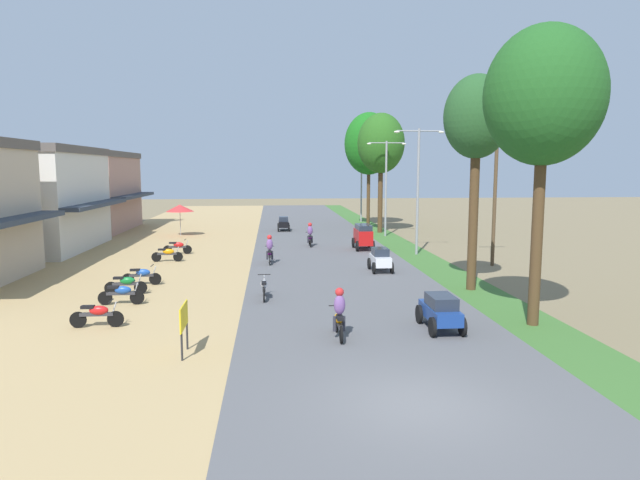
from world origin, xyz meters
The scene contains 28 objects.
ground_plane centered at (0.00, 0.00, 0.00)m, with size 180.00×180.00×0.00m, color #7A6B4C.
road_strip centered at (0.00, 0.00, 0.04)m, with size 9.00×140.00×0.08m, color #565659.
shophouse_mid centered at (-19.98, 26.20, 3.46)m, with size 10.29×10.52×6.90m.
shophouse_far centered at (-19.98, 38.35, 3.46)m, with size 9.39×10.72×6.90m.
parked_motorbike_nearest centered at (-9.26, 7.11, 0.55)m, with size 1.80×0.54×0.94m.
parked_motorbike_second centered at (-9.29, 10.30, 0.55)m, with size 1.80×0.54×0.94m.
parked_motorbike_third centered at (-9.58, 12.20, 0.55)m, with size 1.80×0.54×0.94m.
parked_motorbike_fourth centered at (-9.35, 14.09, 0.55)m, with size 1.80×0.54×0.94m.
parked_motorbike_fifth centered at (-9.38, 20.68, 0.55)m, with size 1.80×0.54×0.94m.
parked_motorbike_sixth centered at (-9.27, 23.58, 0.55)m, with size 1.80×0.54×0.94m.
street_signboard centered at (-5.87, 4.00, 1.11)m, with size 0.06×1.30×1.50m.
vendor_umbrella centered at (-10.64, 33.33, 2.31)m, with size 2.20×2.20×2.52m.
median_tree_nearest centered at (5.69, 6.15, 7.78)m, with size 3.92×3.92×10.08m.
median_tree_second centered at (5.58, 11.87, 7.52)m, with size 2.85×2.85×9.42m.
median_tree_third centered at (5.85, 34.41, 7.50)m, with size 3.93×3.93×9.99m.
median_tree_fourth centered at (5.88, 40.37, 7.76)m, with size 4.61×4.61×10.63m.
streetlamp_near centered at (5.80, 22.16, 4.58)m, with size 3.16×0.20×7.84m.
streetlamp_mid centered at (5.80, 31.88, 4.43)m, with size 3.16×0.20×7.56m.
streetlamp_far centered at (5.80, 44.03, 4.39)m, with size 3.16×0.20×7.47m.
utility_pole_near centered at (9.10, 18.09, 5.10)m, with size 1.80×0.20×9.81m.
car_sedan_blue centered at (2.28, 5.78, 0.74)m, with size 1.10×2.26×1.19m.
car_hatchback_white centered at (2.35, 16.50, 0.75)m, with size 1.04×2.00×1.23m.
car_van_red centered at (2.76, 24.47, 1.02)m, with size 1.19×2.41×1.67m.
car_hatchback_black centered at (-2.29, 36.22, 0.75)m, with size 1.04×2.00×1.23m.
motorbike_foreground_rider centered at (-1.22, 5.14, 0.86)m, with size 0.54×1.80×1.66m.
motorbike_ahead_second centered at (-3.66, 10.82, 0.57)m, with size 0.54×1.80×0.94m.
motorbike_ahead_third centered at (-3.45, 19.42, 0.86)m, with size 0.54×1.80×1.66m.
motorbike_ahead_fourth centered at (-0.67, 26.32, 0.86)m, with size 0.54×1.80×1.66m.
Camera 1 is at (-3.31, -11.87, 5.44)m, focal length 31.15 mm.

